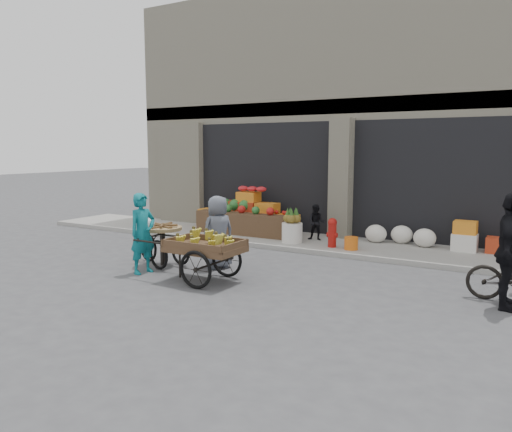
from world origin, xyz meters
The scene contains 14 objects.
ground centered at (0.00, 0.00, 0.00)m, with size 80.00×80.00×0.00m, color #424244.
sidewalk centered at (0.00, 4.10, 0.06)m, with size 18.00×2.20×0.12m, color gray.
building centered at (0.00, 8.03, 3.37)m, with size 14.00×6.45×7.00m.
fruit_display centered at (-2.48, 4.38, 0.67)m, with size 3.10×1.12×1.24m.
pineapple_bin centered at (-0.75, 3.60, 0.37)m, with size 0.52×0.52×0.50m, color silver.
fire_hydrant centered at (0.35, 3.55, 0.50)m, with size 0.22×0.22×0.71m.
orange_bucket centered at (0.85, 3.50, 0.27)m, with size 0.32×0.32×0.30m, color orange.
right_bay_goods centered at (2.61, 4.70, 0.41)m, with size 3.35×0.60×0.70m.
seated_person centered at (-0.35, 4.20, 0.58)m, with size 0.45×0.35×0.93m, color black.
banana_cart centered at (-0.75, -0.19, 0.72)m, with size 2.37×1.05×0.98m.
vendor_woman centered at (-2.16, -0.28, 0.81)m, with size 0.59×0.39×1.62m, color #0F6F78.
tricycle_cart centered at (-2.27, 0.42, 0.57)m, with size 1.46×1.02×0.95m.
vendor_grey centered at (-1.10, 0.83, 0.76)m, with size 0.74×0.48×1.52m, color slate.
cyclist centered at (4.32, 0.87, 0.91)m, with size 1.07×0.45×1.83m, color black.
Camera 1 is at (4.76, -7.59, 2.50)m, focal length 35.00 mm.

